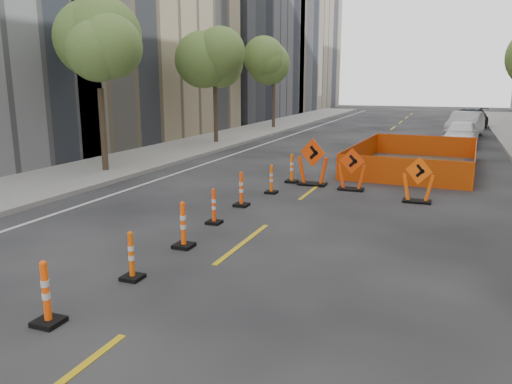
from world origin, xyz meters
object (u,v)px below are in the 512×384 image
at_px(channelizer_3, 131,256).
at_px(parked_car_near, 461,134).
at_px(parked_car_mid, 465,125).
at_px(channelizer_5, 214,206).
at_px(channelizer_6, 241,189).
at_px(channelizer_2, 46,293).
at_px(channelizer_7, 271,179).
at_px(channelizer_4, 183,225).
at_px(chevron_sign_center, 352,169).
at_px(parked_car_far, 469,119).
at_px(chevron_sign_right, 418,180).
at_px(chevron_sign_left, 313,162).
at_px(channelizer_8, 292,168).

bearing_deg(channelizer_3, parked_car_near, 75.51).
bearing_deg(parked_car_mid, channelizer_5, -94.68).
bearing_deg(channelizer_6, parked_car_near, 70.02).
relative_size(channelizer_2, channelizer_7, 1.08).
relative_size(channelizer_4, chevron_sign_center, 0.74).
bearing_deg(parked_car_mid, channelizer_6, -96.05).
height_order(channelizer_6, parked_car_far, parked_car_far).
bearing_deg(channelizer_5, channelizer_3, -86.91).
bearing_deg(chevron_sign_center, parked_car_mid, 86.77).
xyz_separation_m(chevron_sign_center, chevron_sign_right, (2.18, -1.00, -0.02)).
bearing_deg(parked_car_near, chevron_sign_left, -106.25).
bearing_deg(channelizer_8, parked_car_mid, 71.49).
relative_size(chevron_sign_center, parked_car_far, 0.26).
bearing_deg(channelizer_4, chevron_sign_right, 54.21).
height_order(channelizer_7, chevron_sign_center, chevron_sign_center).
bearing_deg(chevron_sign_center, channelizer_8, 175.84).
bearing_deg(channelizer_3, chevron_sign_right, 61.21).
bearing_deg(chevron_sign_right, channelizer_4, -103.52).
relative_size(channelizer_6, parked_car_near, 0.24).
xyz_separation_m(channelizer_5, channelizer_7, (0.19, 3.86, 0.01)).
bearing_deg(channelizer_7, chevron_sign_right, 5.53).
xyz_separation_m(parked_car_near, parked_car_far, (0.68, 11.26, 0.05)).
xyz_separation_m(parked_car_near, parked_car_mid, (0.30, 5.21, 0.08)).
bearing_deg(chevron_sign_left, chevron_sign_right, -3.11).
distance_m(channelizer_5, parked_car_mid, 24.70).
relative_size(channelizer_3, chevron_sign_right, 0.67).
height_order(channelizer_2, parked_car_far, parked_car_far).
bearing_deg(parked_car_far, parked_car_mid, -82.25).
distance_m(channelizer_2, parked_car_far, 36.33).
distance_m(chevron_sign_center, parked_car_mid, 18.97).
bearing_deg(parked_car_near, channelizer_8, -109.54).
bearing_deg(chevron_sign_center, channelizer_2, -94.10).
bearing_deg(channelizer_5, parked_car_far, 77.37).
distance_m(channelizer_3, channelizer_8, 9.65).
bearing_deg(channelizer_5, channelizer_8, 87.28).
relative_size(channelizer_8, chevron_sign_left, 0.64).
distance_m(channelizer_6, channelizer_7, 1.95).
relative_size(chevron_sign_right, parked_car_far, 0.26).
height_order(chevron_sign_center, chevron_sign_right, chevron_sign_center).
bearing_deg(channelizer_8, parked_car_near, 65.91).
bearing_deg(chevron_sign_left, channelizer_7, -99.66).
bearing_deg(parked_car_far, channelizer_5, -91.30).
bearing_deg(channelizer_8, channelizer_3, -90.40).
xyz_separation_m(channelizer_6, parked_car_near, (6.09, 16.74, 0.22)).
bearing_deg(parked_car_far, channelizer_8, -93.59).
height_order(chevron_sign_center, parked_car_far, parked_car_far).
relative_size(channelizer_3, channelizer_6, 0.90).
relative_size(channelizer_2, channelizer_3, 1.10).
xyz_separation_m(channelizer_4, channelizer_7, (-0.02, 5.79, -0.05)).
bearing_deg(chevron_sign_left, chevron_sign_center, 3.87).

